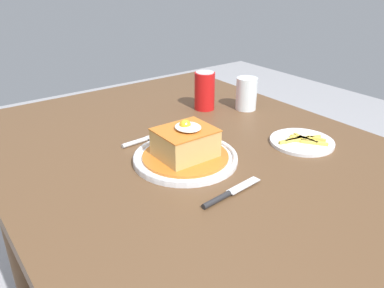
{
  "coord_description": "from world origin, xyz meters",
  "views": [
    {
      "loc": [
        0.71,
        -0.54,
        1.19
      ],
      "look_at": [
        0.02,
        -0.03,
        0.79
      ],
      "focal_mm": 36.24,
      "sensor_mm": 36.0,
      "label": 1
    }
  ],
  "objects_px": {
    "knife": "(225,195)",
    "drinking_glass": "(246,96)",
    "fork": "(141,140)",
    "soda_can": "(205,91)",
    "side_plate_fries": "(302,142)",
    "main_plate": "(185,158)"
  },
  "relations": [
    {
      "from": "knife",
      "to": "drinking_glass",
      "type": "relative_size",
      "value": 1.58
    },
    {
      "from": "fork",
      "to": "side_plate_fries",
      "type": "height_order",
      "value": "side_plate_fries"
    },
    {
      "from": "knife",
      "to": "soda_can",
      "type": "height_order",
      "value": "soda_can"
    },
    {
      "from": "main_plate",
      "to": "soda_can",
      "type": "height_order",
      "value": "soda_can"
    },
    {
      "from": "soda_can",
      "to": "side_plate_fries",
      "type": "xyz_separation_m",
      "value": [
        0.37,
        0.04,
        -0.06
      ]
    },
    {
      "from": "fork",
      "to": "soda_can",
      "type": "distance_m",
      "value": 0.32
    },
    {
      "from": "main_plate",
      "to": "soda_can",
      "type": "xyz_separation_m",
      "value": [
        -0.26,
        0.27,
        0.05
      ]
    },
    {
      "from": "fork",
      "to": "drinking_glass",
      "type": "relative_size",
      "value": 1.35
    },
    {
      "from": "fork",
      "to": "soda_can",
      "type": "relative_size",
      "value": 1.14
    },
    {
      "from": "soda_can",
      "to": "side_plate_fries",
      "type": "height_order",
      "value": "soda_can"
    },
    {
      "from": "fork",
      "to": "drinking_glass",
      "type": "bearing_deg",
      "value": 93.44
    },
    {
      "from": "fork",
      "to": "soda_can",
      "type": "xyz_separation_m",
      "value": [
        -0.11,
        0.3,
        0.06
      ]
    },
    {
      "from": "knife",
      "to": "drinking_glass",
      "type": "distance_m",
      "value": 0.55
    },
    {
      "from": "fork",
      "to": "knife",
      "type": "xyz_separation_m",
      "value": [
        0.34,
        0.0,
        -0.0
      ]
    },
    {
      "from": "knife",
      "to": "side_plate_fries",
      "type": "bearing_deg",
      "value": 102.85
    },
    {
      "from": "drinking_glass",
      "to": "knife",
      "type": "bearing_deg",
      "value": -48.05
    },
    {
      "from": "fork",
      "to": "side_plate_fries",
      "type": "bearing_deg",
      "value": 52.66
    },
    {
      "from": "fork",
      "to": "knife",
      "type": "height_order",
      "value": "same"
    },
    {
      "from": "knife",
      "to": "drinking_glass",
      "type": "height_order",
      "value": "drinking_glass"
    },
    {
      "from": "side_plate_fries",
      "to": "drinking_glass",
      "type": "bearing_deg",
      "value": 167.22
    },
    {
      "from": "knife",
      "to": "soda_can",
      "type": "xyz_separation_m",
      "value": [
        -0.45,
        0.3,
        0.06
      ]
    },
    {
      "from": "fork",
      "to": "side_plate_fries",
      "type": "distance_m",
      "value": 0.43
    }
  ]
}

